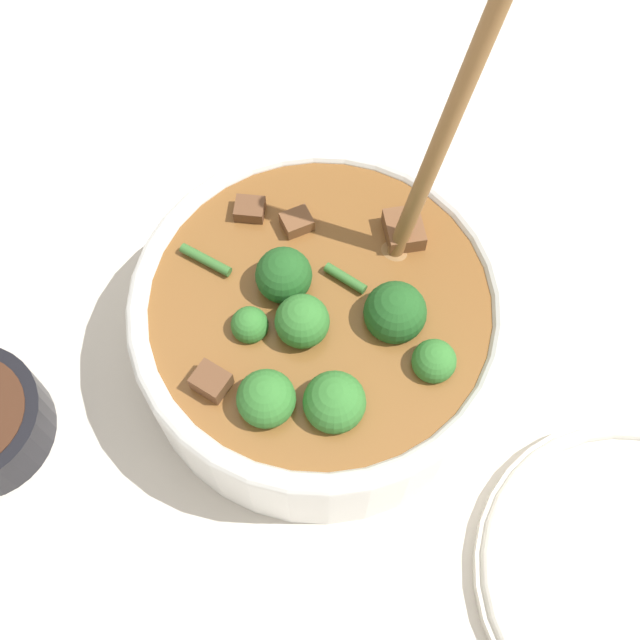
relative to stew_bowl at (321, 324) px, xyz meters
name	(u,v)px	position (x,y,z in m)	size (l,w,h in m)	color
ground_plane	(320,351)	(0.00, 0.00, -0.05)	(4.00, 4.00, 0.00)	silver
stew_bowl	(321,324)	(0.00, 0.00, 0.00)	(0.27, 0.27, 0.31)	white
empty_plate	(639,579)	(-0.28, 0.03, -0.04)	(0.23, 0.23, 0.02)	silver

